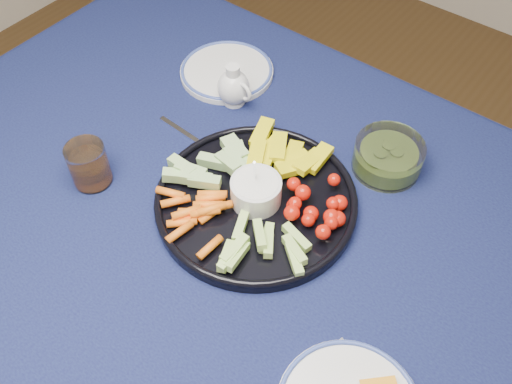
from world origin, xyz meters
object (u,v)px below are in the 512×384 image
Objects in this scene: creamer_pitcher at (234,87)px; pickle_bowl at (388,158)px; crudite_platter at (255,198)px; dining_table at (283,287)px; side_plate_extra at (227,71)px; juice_tumbler at (89,167)px.

pickle_bowl is at bearing 5.51° from creamer_pitcher.
dining_table is at bearing -29.41° from crudite_platter.
crudite_platter reaches higher than creamer_pitcher.
creamer_pitcher is 0.10m from side_plate_extra.
side_plate_extra is at bearing 137.40° from crudite_platter.
creamer_pitcher is 0.34m from pickle_bowl.
crudite_platter is 2.80× the size of pickle_bowl.
dining_table is at bearing -38.88° from creamer_pitcher.
side_plate_extra is (-0.27, 0.25, -0.01)m from crudite_platter.
pickle_bowl reaches higher than side_plate_extra.
dining_table is 8.16× the size of side_plate_extra.
side_plate_extra reaches higher than dining_table.
crudite_platter is 0.26m from pickle_bowl.
juice_tumbler is 0.39m from side_plate_extra.
crudite_platter is (-0.11, 0.06, 0.11)m from dining_table.
juice_tumbler is at bearing -153.28° from crudite_platter.
crudite_platter is 0.31m from juice_tumbler.
dining_table is 12.88× the size of pickle_bowl.
crudite_platter reaches higher than side_plate_extra.
crudite_platter is at bearing 26.72° from juice_tumbler.
dining_table is 17.95× the size of creamer_pitcher.
creamer_pitcher is 0.34m from juice_tumbler.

